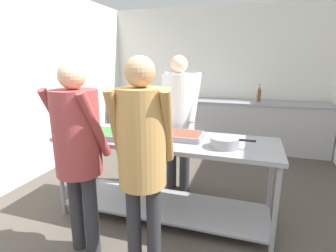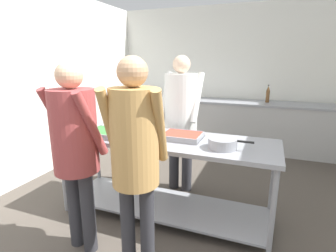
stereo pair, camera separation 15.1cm
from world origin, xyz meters
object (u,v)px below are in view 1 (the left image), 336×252
Objects in this scene: guest_serving_left at (78,142)px; serving_tray_vegetables at (108,134)px; sauce_pan at (225,142)px; guest_serving_right at (142,148)px; plate_stack at (150,132)px; serving_tray_roast at (183,136)px; cook_behind_counter at (178,110)px; water_bottle at (259,94)px.

serving_tray_vegetables is at bearing 97.10° from guest_serving_left.
serving_tray_vegetables is 1.17m from sauce_pan.
guest_serving_right reaches higher than serving_tray_vegetables.
plate_stack reaches higher than serving_tray_roast.
cook_behind_counter is (0.14, 0.58, 0.13)m from plate_stack.
serving_tray_vegetables is 1.17× the size of serving_tray_roast.
plate_stack is 0.15× the size of cook_behind_counter.
water_bottle is at bearing 76.41° from guest_serving_right.
plate_stack is at bearing 177.67° from serving_tray_roast.
water_bottle is (1.49, 2.80, 0.14)m from serving_tray_vegetables.
water_bottle is (0.96, 2.03, 0.00)m from cook_behind_counter.
serving_tray_vegetables is 0.94m from cook_behind_counter.
sauce_pan is (0.78, -0.17, 0.02)m from plate_stack.
water_bottle is (0.75, 2.63, 0.14)m from serving_tray_roast.
water_bottle reaches higher than serving_tray_roast.
cook_behind_counter reaches higher than serving_tray_vegetables.
serving_tray_roast is at bearing 48.73° from guest_serving_left.
guest_serving_right is at bearing -84.81° from cook_behind_counter.
water_bottle is (1.42, 3.39, 0.04)m from guest_serving_left.
serving_tray_roast is 0.23× the size of guest_serving_right.
water_bottle reaches higher than plate_stack.
water_bottle reaches higher than serving_tray_vegetables.
guest_serving_right is (-0.51, -0.67, 0.11)m from sauce_pan.
serving_tray_vegetables is 1.82× the size of plate_stack.
guest_serving_right reaches higher than guest_serving_left.
serving_tray_vegetables is 0.94m from guest_serving_right.
plate_stack is at bearing 25.33° from serving_tray_vegetables.
guest_serving_left is (-1.09, -0.60, 0.08)m from sauce_pan.
cook_behind_counter is at bearing 95.19° from guest_serving_right.
water_bottle is at bearing 67.26° from guest_serving_left.
sauce_pan is at bearing 0.70° from serving_tray_vegetables.
sauce_pan reaches higher than serving_tray_roast.
plate_stack is 2.84m from water_bottle.
plate_stack is 0.79× the size of water_bottle.
cook_behind_counter is at bearing 71.46° from guest_serving_left.
sauce_pan is (0.43, -0.15, 0.03)m from serving_tray_roast.
serving_tray_roast is 0.65m from cook_behind_counter.
cook_behind_counter is (0.46, 1.36, 0.04)m from guest_serving_left.
sauce_pan is 0.23× the size of cook_behind_counter.
guest_serving_left is 5.18× the size of water_bottle.
serving_tray_vegetables is at bearing -124.56° from cook_behind_counter.
serving_tray_vegetables is 1.45× the size of water_bottle.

